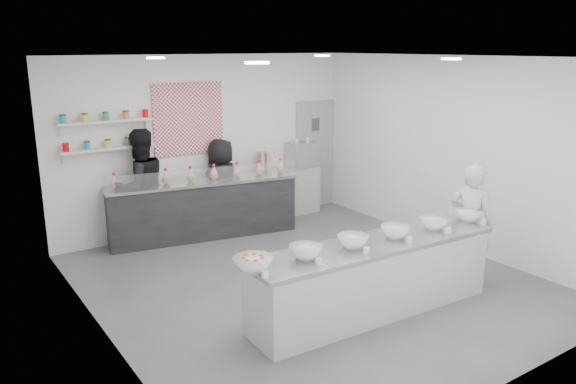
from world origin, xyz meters
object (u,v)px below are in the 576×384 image
Objects in this scene: prep_counter at (373,278)px; espresso_ledge at (289,191)px; espresso_machine at (302,154)px; staff_right at (222,184)px; staff_left at (141,188)px; back_bar at (204,209)px; woman_prep at (471,223)px.

prep_counter is 2.63× the size of espresso_ledge.
staff_right reaches higher than espresso_machine.
espresso_machine is (0.31, 0.00, 0.67)m from espresso_ledge.
staff_left is (-2.88, -0.03, 0.48)m from espresso_ledge.
staff_right is (-1.75, -0.03, -0.34)m from espresso_machine.
back_bar reaches higher than espresso_ledge.
staff_left is at bearing 112.37° from prep_counter.
staff_right is at bearing 4.50° from woman_prep.
staff_left reaches higher than staff_right.
woman_prep is 0.87× the size of staff_left.
prep_counter is 1.73× the size of staff_left.
prep_counter is 2.05× the size of staff_right.
prep_counter is 4.20m from espresso_ledge.
staff_left reaches higher than woman_prep.
staff_right reaches higher than prep_counter.
back_bar is 5.69× the size of espresso_machine.
staff_left reaches higher than back_bar.
woman_prep is 1.03× the size of staff_right.
espresso_machine is 3.20m from staff_left.
espresso_machine is at bearing -19.68° from woman_prep.
staff_right is at bearing 91.99° from prep_counter.
espresso_machine is 3.95m from woman_prep.
back_bar is at bearing 158.34° from staff_left.
staff_right is (-1.72, 3.91, -0.02)m from woman_prep.
back_bar is 1.94m from espresso_ledge.
prep_counter is 5.90× the size of espresso_machine.
staff_right reaches higher than back_bar.
woman_prep is 4.27m from staff_right.
staff_right is at bearing 38.11° from back_bar.
espresso_ledge is 2.92m from staff_left.
prep_counter is at bearing -110.37° from espresso_ledge.
staff_right is (0.48, 0.25, 0.31)m from back_bar.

